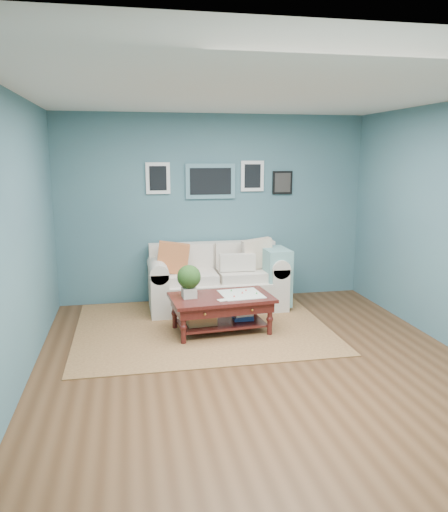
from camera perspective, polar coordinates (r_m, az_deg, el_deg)
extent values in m
plane|color=brown|center=(5.28, 3.71, -12.25)|extent=(5.00, 5.00, 0.00)
plane|color=white|center=(4.87, 4.14, 18.25)|extent=(5.00, 5.00, 0.00)
cube|color=#3E606F|center=(7.32, -1.13, 5.42)|extent=(4.50, 0.02, 2.70)
cube|color=#3E606F|center=(2.62, 18.14, -6.30)|extent=(4.50, 0.02, 2.70)
cube|color=#3E606F|center=(4.84, -22.80, 1.38)|extent=(0.02, 5.00, 2.70)
cube|color=slate|center=(7.25, -1.56, 8.53)|extent=(0.72, 0.03, 0.50)
cube|color=black|center=(7.24, -1.54, 8.53)|extent=(0.60, 0.01, 0.38)
cube|color=white|center=(7.17, -7.56, 8.80)|extent=(0.34, 0.03, 0.44)
cube|color=white|center=(7.38, 3.25, 9.11)|extent=(0.34, 0.03, 0.44)
cube|color=black|center=(7.51, 6.68, 8.33)|extent=(0.30, 0.03, 0.34)
cube|color=brown|center=(6.31, -2.54, -8.12)|extent=(3.08, 2.47, 0.01)
cube|color=beige|center=(7.03, -0.84, -4.33)|extent=(1.39, 0.86, 0.41)
cube|color=beige|center=(7.25, -1.32, -0.26)|extent=(1.83, 0.22, 0.47)
cube|color=beige|center=(6.92, -7.52, -3.86)|extent=(0.24, 0.86, 0.61)
cube|color=beige|center=(7.19, 5.58, -3.22)|extent=(0.24, 0.86, 0.61)
cylinder|color=beige|center=(6.84, -7.59, -1.40)|extent=(0.26, 0.86, 0.26)
cylinder|color=beige|center=(7.12, 5.62, -0.85)|extent=(0.26, 0.86, 0.26)
cube|color=beige|center=(6.85, -3.84, -2.44)|extent=(0.71, 0.55, 0.13)
cube|color=beige|center=(6.98, 2.26, -2.17)|extent=(0.71, 0.55, 0.13)
cube|color=beige|center=(7.07, -4.14, -0.02)|extent=(0.71, 0.12, 0.35)
cube|color=beige|center=(7.19, 1.77, 0.21)|extent=(0.71, 0.12, 0.35)
cube|color=#D34E24|center=(6.78, -5.86, -0.21)|extent=(0.47, 0.17, 0.47)
cube|color=beige|center=(7.05, 3.84, 0.28)|extent=(0.46, 0.18, 0.45)
cube|color=beige|center=(6.88, 1.55, -0.73)|extent=(0.49, 0.12, 0.24)
cube|color=#80BDB6|center=(7.05, 5.87, -2.30)|extent=(0.33, 0.54, 0.79)
cube|color=#370F0D|center=(6.03, -0.31, -4.78)|extent=(1.27, 0.81, 0.04)
cube|color=#370F0D|center=(6.05, -0.31, -5.51)|extent=(1.18, 0.72, 0.12)
cube|color=#370F0D|center=(6.13, -0.31, -7.66)|extent=(1.07, 0.61, 0.03)
sphere|color=gold|center=(5.69, -2.19, -6.66)|extent=(0.03, 0.03, 0.03)
sphere|color=gold|center=(5.84, 3.24, -6.18)|extent=(0.03, 0.03, 0.03)
cylinder|color=#370F0D|center=(5.73, -4.68, -8.08)|extent=(0.06, 0.06, 0.41)
cylinder|color=#370F0D|center=(6.01, 5.26, -7.16)|extent=(0.06, 0.06, 0.41)
cylinder|color=#370F0D|center=(6.24, -5.67, -6.45)|extent=(0.06, 0.06, 0.41)
cylinder|color=#370F0D|center=(6.50, 3.52, -5.69)|extent=(0.06, 0.06, 0.41)
cube|color=beige|center=(5.97, -4.00, -4.18)|extent=(0.17, 0.17, 0.12)
sphere|color=#164312|center=(5.92, -4.03, -2.39)|extent=(0.28, 0.28, 0.28)
cube|color=white|center=(6.09, 1.98, -4.38)|extent=(0.52, 0.52, 0.01)
cube|color=#A26D45|center=(6.03, -2.64, -6.85)|extent=(0.36, 0.27, 0.20)
cube|color=navy|center=(6.20, 2.17, -6.76)|extent=(0.26, 0.20, 0.11)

